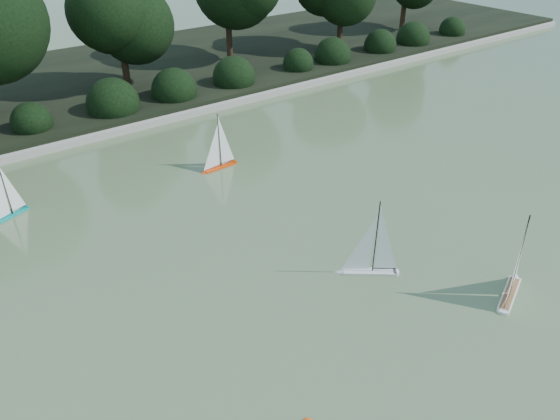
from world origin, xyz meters
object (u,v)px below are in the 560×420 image
(sailboat_teal, at_px, (7,209))
(sailboat_orange, at_px, (217,160))
(sailboat_white_b, at_px, (514,280))
(sailboat_white_a, at_px, (366,261))

(sailboat_teal, bearing_deg, sailboat_orange, -8.19)
(sailboat_orange, relative_size, sailboat_teal, 1.15)
(sailboat_orange, distance_m, sailboat_teal, 4.31)
(sailboat_white_b, distance_m, sailboat_orange, 6.59)
(sailboat_white_b, xyz_separation_m, sailboat_orange, (-1.41, 6.44, -0.03))
(sailboat_teal, bearing_deg, sailboat_white_b, -51.14)
(sailboat_white_b, height_order, sailboat_orange, sailboat_white_b)
(sailboat_orange, xyz_separation_m, sailboat_teal, (-4.27, 0.61, -0.03))
(sailboat_white_a, height_order, sailboat_teal, sailboat_white_a)
(sailboat_white_b, bearing_deg, sailboat_white_a, 130.19)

